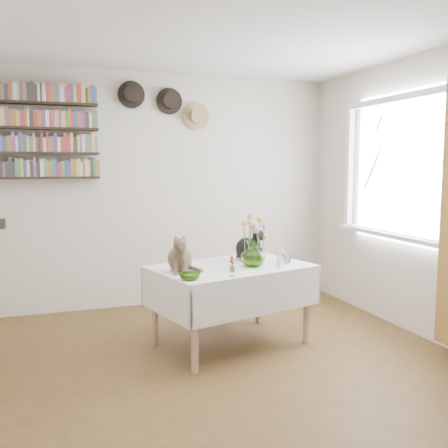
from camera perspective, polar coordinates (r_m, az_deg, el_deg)
name	(u,v)px	position (r m, az deg, el deg)	size (l,w,h in m)	color
room	(225,206)	(3.28, 0.10, 2.05)	(4.08, 4.58, 2.58)	brown
window	(395,179)	(4.94, 18.93, 4.91)	(0.12, 1.52, 1.32)	white
dining_table	(231,285)	(4.23, 0.84, -7.03)	(1.44, 1.12, 0.68)	white
tabby_cat	(180,252)	(3.97, -5.09, -3.19)	(0.21, 0.26, 0.31)	olive
black_cat	(247,243)	(4.43, 2.59, -2.17)	(0.20, 0.26, 0.31)	black
flower_vase	(253,254)	(4.16, 3.35, -3.40)	(0.21, 0.21, 0.21)	#72AD30
green_bowl	(190,276)	(3.69, -3.94, -6.00)	(0.16, 0.16, 0.05)	#72AD30
drinking_glass	(287,258)	(4.34, 7.22, -3.89)	(0.09, 0.09, 0.08)	white
candlestick	(279,262)	(4.11, 6.28, -4.32)	(0.04, 0.04, 0.16)	white
berry_jar	(232,266)	(3.78, 0.91, -4.84)	(0.04, 0.04, 0.17)	white
porcelain_figurine	(282,255)	(4.50, 6.64, -3.53)	(0.05, 0.05, 0.09)	white
flower_bouquet	(253,226)	(4.13, 3.33, -0.20)	(0.17, 0.13, 0.39)	#4C7233
bookshelf_unit	(46,132)	(5.26, -19.70, 9.84)	(1.00, 0.16, 0.91)	black
wall_hats	(167,104)	(5.45, -6.57, 13.47)	(0.98, 0.09, 0.48)	black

